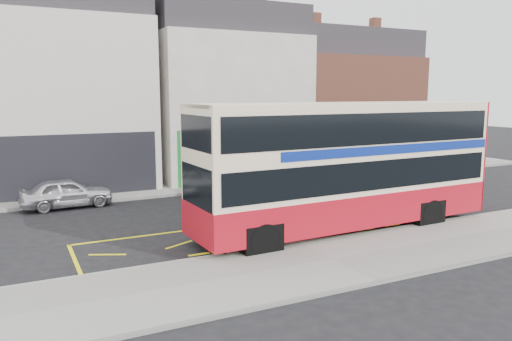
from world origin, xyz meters
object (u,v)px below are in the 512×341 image
car_silver (67,193)px  car_grey (242,181)px  street_tree_right (266,116)px  car_white (336,171)px  bus_stop_post (226,194)px  double_decker_bus (347,164)px

car_silver → car_grey: (8.25, -1.04, 0.04)m
car_silver → street_tree_right: street_tree_right is taller
car_silver → car_grey: bearing=-100.8°
car_grey → street_tree_right: 5.46m
car_grey → car_white: car_grey is taller
bus_stop_post → car_white: 14.72m
bus_stop_post → car_grey: 9.86m
car_grey → car_white: bearing=-77.9°
car_white → car_silver: bearing=108.9°
bus_stop_post → car_white: bearing=35.2°
car_silver → car_white: (14.77, -0.08, -0.01)m
bus_stop_post → double_decker_bus: bearing=4.6°
car_grey → car_white: 6.59m
bus_stop_post → car_silver: size_ratio=0.81×
double_decker_bus → car_silver: bearing=134.0°
bus_stop_post → car_white: bus_stop_post is taller
double_decker_bus → car_silver: 12.71m
car_silver → car_white: bearing=-93.9°
bus_stop_post → car_silver: bus_stop_post is taller
double_decker_bus → street_tree_right: 11.24m
bus_stop_post → car_white: size_ratio=0.70×
bus_stop_post → street_tree_right: street_tree_right is taller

